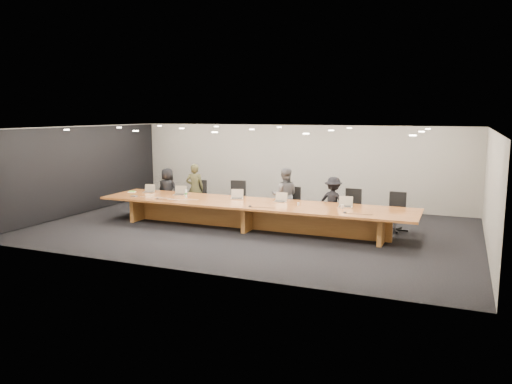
# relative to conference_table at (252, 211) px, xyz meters

# --- Properties ---
(ground) EXTENTS (12.00, 12.00, 0.00)m
(ground) POSITION_rel_conference_table_xyz_m (0.00, 0.00, -0.52)
(ground) COLOR black
(ground) RESTS_ON ground
(back_wall) EXTENTS (12.00, 0.02, 2.80)m
(back_wall) POSITION_rel_conference_table_xyz_m (0.00, 4.00, 0.88)
(back_wall) COLOR beige
(back_wall) RESTS_ON ground
(left_wall_panel) EXTENTS (0.08, 7.84, 2.74)m
(left_wall_panel) POSITION_rel_conference_table_xyz_m (-5.94, 0.00, 0.85)
(left_wall_panel) COLOR black
(left_wall_panel) RESTS_ON ground
(conference_table) EXTENTS (9.00, 1.80, 0.75)m
(conference_table) POSITION_rel_conference_table_xyz_m (0.00, 0.00, 0.00)
(conference_table) COLOR brown
(conference_table) RESTS_ON ground
(chair_far_left) EXTENTS (0.53, 0.53, 1.00)m
(chair_far_left) POSITION_rel_conference_table_xyz_m (-3.69, 1.21, -0.02)
(chair_far_left) COLOR black
(chair_far_left) RESTS_ON ground
(chair_left) EXTENTS (0.58, 0.58, 1.12)m
(chair_left) POSITION_rel_conference_table_xyz_m (-2.40, 1.17, 0.04)
(chair_left) COLOR black
(chair_left) RESTS_ON ground
(chair_mid_left) EXTENTS (0.67, 0.67, 1.14)m
(chair_mid_left) POSITION_rel_conference_table_xyz_m (-1.09, 1.33, 0.05)
(chair_mid_left) COLOR black
(chair_mid_left) RESTS_ON ground
(chair_mid_right) EXTENTS (0.63, 0.63, 1.08)m
(chair_mid_right) POSITION_rel_conference_table_xyz_m (0.73, 1.15, 0.02)
(chair_mid_right) COLOR black
(chair_mid_right) RESTS_ON ground
(chair_right) EXTENTS (0.61, 0.61, 1.11)m
(chair_right) POSITION_rel_conference_table_xyz_m (2.51, 1.26, 0.03)
(chair_right) COLOR black
(chair_right) RESTS_ON ground
(chair_far_right) EXTENTS (0.58, 0.58, 1.08)m
(chair_far_right) POSITION_rel_conference_table_xyz_m (3.74, 1.26, 0.02)
(chair_far_right) COLOR black
(chair_far_right) RESTS_ON ground
(person_a) EXTENTS (0.71, 0.47, 1.44)m
(person_a) POSITION_rel_conference_table_xyz_m (-3.48, 1.17, 0.20)
(person_a) COLOR black
(person_a) RESTS_ON ground
(person_b) EXTENTS (0.66, 0.51, 1.62)m
(person_b) POSITION_rel_conference_table_xyz_m (-2.53, 1.28, 0.29)
(person_b) COLOR #32321B
(person_b) RESTS_ON ground
(person_c) EXTENTS (0.93, 0.81, 1.62)m
(person_c) POSITION_rel_conference_table_xyz_m (0.57, 1.14, 0.29)
(person_c) COLOR #4C4C4E
(person_c) RESTS_ON ground
(person_d) EXTENTS (1.00, 0.68, 1.42)m
(person_d) POSITION_rel_conference_table_xyz_m (2.00, 1.22, 0.19)
(person_d) COLOR black
(person_d) RESTS_ON ground
(laptop_a) EXTENTS (0.37, 0.30, 0.26)m
(laptop_a) POSITION_rel_conference_table_xyz_m (-3.67, 0.38, 0.36)
(laptop_a) COLOR tan
(laptop_a) RESTS_ON conference_table
(laptop_b) EXTENTS (0.40, 0.32, 0.28)m
(laptop_b) POSITION_rel_conference_table_xyz_m (-2.53, 0.34, 0.37)
(laptop_b) COLOR tan
(laptop_b) RESTS_ON conference_table
(laptop_c) EXTENTS (0.43, 0.37, 0.28)m
(laptop_c) POSITION_rel_conference_table_xyz_m (-0.63, 0.37, 0.37)
(laptop_c) COLOR #B9A68D
(laptop_c) RESTS_ON conference_table
(laptop_d) EXTENTS (0.34, 0.25, 0.27)m
(laptop_d) POSITION_rel_conference_table_xyz_m (0.69, 0.38, 0.36)
(laptop_d) COLOR beige
(laptop_d) RESTS_ON conference_table
(laptop_e) EXTENTS (0.39, 0.30, 0.29)m
(laptop_e) POSITION_rel_conference_table_xyz_m (2.55, 0.32, 0.37)
(laptop_e) COLOR beige
(laptop_e) RESTS_ON conference_table
(water_bottle) EXTENTS (0.10, 0.10, 0.23)m
(water_bottle) POSITION_rel_conference_table_xyz_m (-2.10, 0.00, 0.35)
(water_bottle) COLOR silver
(water_bottle) RESTS_ON conference_table
(amber_mug) EXTENTS (0.10, 0.10, 0.11)m
(amber_mug) POSITION_rel_conference_table_xyz_m (-2.13, 0.08, 0.28)
(amber_mug) COLOR maroon
(amber_mug) RESTS_ON conference_table
(paper_cup_near) EXTENTS (0.08, 0.08, 0.08)m
(paper_cup_near) POSITION_rel_conference_table_xyz_m (1.33, 0.07, 0.27)
(paper_cup_near) COLOR silver
(paper_cup_near) RESTS_ON conference_table
(paper_cup_far) EXTENTS (0.08, 0.08, 0.10)m
(paper_cup_far) POSITION_rel_conference_table_xyz_m (2.52, 0.08, 0.28)
(paper_cup_far) COLOR silver
(paper_cup_far) RESTS_ON conference_table
(notepad) EXTENTS (0.28, 0.25, 0.01)m
(notepad) POSITION_rel_conference_table_xyz_m (-4.19, 0.22, 0.24)
(notepad) COLOR white
(notepad) RESTS_ON conference_table
(lime_gadget) EXTENTS (0.18, 0.14, 0.03)m
(lime_gadget) POSITION_rel_conference_table_xyz_m (-4.18, 0.22, 0.26)
(lime_gadget) COLOR #61C835
(lime_gadget) RESTS_ON notepad
(av_box) EXTENTS (0.19, 0.15, 0.03)m
(av_box) POSITION_rel_conference_table_xyz_m (-3.63, -0.43, 0.24)
(av_box) COLOR #9E9FA3
(av_box) RESTS_ON conference_table
(mic_left) EXTENTS (0.14, 0.14, 0.03)m
(mic_left) POSITION_rel_conference_table_xyz_m (-2.75, -0.52, 0.24)
(mic_left) COLOR black
(mic_left) RESTS_ON conference_table
(mic_center) EXTENTS (0.11, 0.11, 0.03)m
(mic_center) POSITION_rel_conference_table_xyz_m (0.19, -0.56, 0.24)
(mic_center) COLOR black
(mic_center) RESTS_ON conference_table
(mic_right) EXTENTS (0.14, 0.14, 0.03)m
(mic_right) POSITION_rel_conference_table_xyz_m (2.71, -0.44, 0.24)
(mic_right) COLOR black
(mic_right) RESTS_ON conference_table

